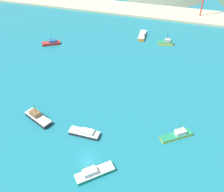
% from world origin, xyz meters
% --- Properties ---
extents(ground, '(260.00, 280.00, 0.50)m').
position_xyz_m(ground, '(0.00, 30.00, -0.25)').
color(ground, teal).
extents(fishing_boat_0, '(3.62, 10.52, 2.39)m').
position_xyz_m(fishing_boat_0, '(-1.82, 75.93, 0.87)').
color(fishing_boat_0, orange).
rests_on(fishing_boat_0, ground).
extents(fishing_boat_1, '(8.87, 2.87, 2.03)m').
position_xyz_m(fishing_boat_1, '(-4.06, 7.71, 0.78)').
color(fishing_boat_1, '#232328').
rests_on(fishing_boat_1, ground).
extents(fishing_boat_2, '(9.16, 8.76, 2.42)m').
position_xyz_m(fishing_boat_2, '(3.04, -3.90, 0.84)').
color(fishing_boat_2, '#198466').
rests_on(fishing_boat_2, ground).
extents(fishing_boat_3, '(10.03, 6.42, 6.49)m').
position_xyz_m(fishing_boat_3, '(-20.22, 9.11, 1.03)').
color(fishing_boat_3, '#232328').
rests_on(fishing_boat_3, ground).
extents(fishing_boat_6, '(7.53, 4.00, 5.81)m').
position_xyz_m(fishing_boat_6, '(10.34, 71.86, 0.88)').
color(fishing_boat_6, gold).
rests_on(fishing_boat_6, ground).
extents(fishing_boat_7, '(9.26, 7.78, 6.12)m').
position_xyz_m(fishing_boat_7, '(21.34, 15.00, 0.74)').
color(fishing_boat_7, gold).
rests_on(fishing_boat_7, ground).
extents(fishing_boat_8, '(8.43, 6.70, 4.48)m').
position_xyz_m(fishing_boat_8, '(-40.52, 55.44, 0.83)').
color(fishing_boat_8, red).
rests_on(fishing_boat_8, ground).
extents(beach_strip, '(247.00, 21.89, 1.20)m').
position_xyz_m(beach_strip, '(0.00, 110.55, 0.60)').
color(beach_strip, beige).
rests_on(beach_strip, ground).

